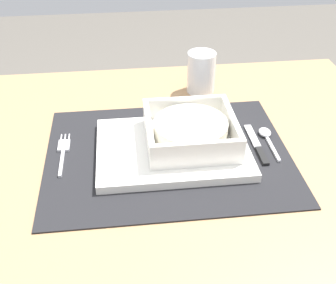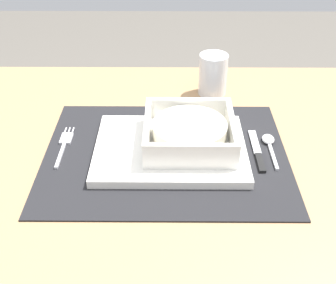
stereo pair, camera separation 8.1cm
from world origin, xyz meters
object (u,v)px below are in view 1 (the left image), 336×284
Objects in this scene: drinking_glass at (201,74)px; spoon at (266,136)px; dining_table at (171,187)px; butter_knife at (257,146)px; fork at (63,151)px; porridge_bowl at (191,131)px.

spoon is at bearing -66.06° from drinking_glass.
butter_knife reaches higher than dining_table.
fork is (-0.21, 0.00, 0.11)m from dining_table.
spoon reaches higher than butter_knife.
porridge_bowl is (0.04, -0.01, 0.15)m from dining_table.
drinking_glass is (0.06, 0.23, 0.00)m from porridge_bowl.
porridge_bowl is 1.25× the size of fork.
spoon is at bearing 6.06° from porridge_bowl.
fork is at bearing -176.44° from spoon.
butter_knife is at bearing -74.57° from drinking_glass.
butter_knife is 1.38× the size of drinking_glass.
drinking_glass is at bearing 103.45° from butter_knife.
drinking_glass is at bearing 65.87° from dining_table.
porridge_bowl is 0.16m from spoon.
spoon is (0.19, 0.00, 0.11)m from dining_table.
drinking_glass is (0.30, 0.22, 0.04)m from fork.
dining_table is 0.20m from butter_knife.
spoon is (0.40, 0.00, 0.00)m from fork.
porridge_bowl is at bearing 171.34° from butter_knife.
porridge_bowl is 1.54× the size of spoon.
fork is 1.39× the size of drinking_glass.
fork is at bearing 173.45° from butter_knife.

